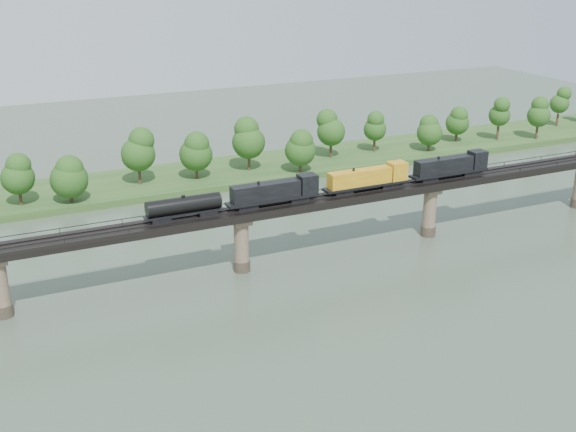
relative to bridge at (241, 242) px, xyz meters
name	(u,v)px	position (x,y,z in m)	size (l,w,h in m)	color
ground	(319,350)	(0.00, -30.00, -5.46)	(400.00, 400.00, 0.00)	#384838
far_bank	(159,182)	(0.00, 55.00, -4.66)	(300.00, 24.00, 1.60)	#2B4C1E
bridge	(241,242)	(0.00, 0.00, 0.00)	(236.00, 30.00, 11.50)	#473A2D
bridge_superstructure	(241,209)	(0.00, 0.00, 6.33)	(220.00, 4.90, 0.75)	black
far_treeline	(127,158)	(-8.21, 50.52, 3.37)	(289.06, 17.54, 13.60)	#382619
freight_train	(337,183)	(18.88, 0.00, 8.32)	(69.38, 2.70, 4.78)	black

